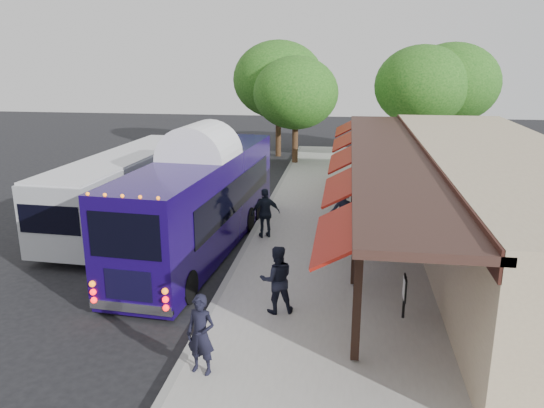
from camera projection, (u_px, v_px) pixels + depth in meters
The scene contains 15 objects.
ground at pixel (226, 282), 15.92m from camera, with size 90.00×90.00×0.00m, color black.
sidewalk at pixel (387, 243), 19.03m from camera, with size 10.00×40.00×0.15m, color #9E9B93.
curb at pixel (252, 237), 19.70m from camera, with size 0.20×40.00×0.16m, color gray.
station_shelter at pixel (491, 199), 18.08m from camera, with size 8.15×20.00×3.60m.
coach_bus at pixel (202, 197), 18.20m from camera, with size 3.17×11.10×3.51m.
city_bus at pixel (127, 185), 21.18m from camera, with size 2.81×10.58×2.82m.
ped_a at pixel (201, 335), 10.95m from camera, with size 0.64×0.42×1.74m, color black.
ped_b at pixel (277, 279), 13.56m from camera, with size 0.88×0.68×1.80m, color black.
ped_c at pixel (266, 213), 19.21m from camera, with size 1.07×0.44×1.82m, color black.
ped_d at pixel (344, 210), 19.60m from camera, with size 1.19×0.68×1.84m, color black.
sign_board at pixel (405, 290), 13.27m from camera, with size 0.07×0.51×1.12m.
tree_left at pixel (296, 93), 31.81m from camera, with size 5.13×5.13×6.57m.
tree_mid at pixel (422, 86), 31.55m from camera, with size 5.63×5.63×7.21m.
tree_right at pixel (452, 83), 32.45m from camera, with size 5.75×5.75×7.36m.
tree_far at pixel (278, 80), 34.39m from camera, with size 5.89×5.89×7.54m.
Camera 1 is at (3.45, -14.34, 6.60)m, focal length 35.00 mm.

